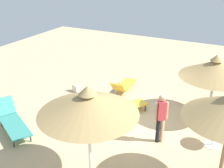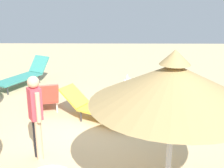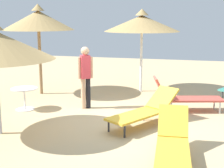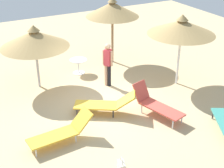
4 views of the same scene
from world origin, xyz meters
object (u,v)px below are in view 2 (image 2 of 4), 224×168
at_px(parasol_umbrella_near_right, 173,84).
at_px(handbag, 127,83).
at_px(lounge_chair_back, 161,97).
at_px(lounge_chair_far_left, 24,75).
at_px(person_standing_near_left, 36,113).
at_px(lounge_chair_far_right, 47,94).
at_px(lounge_chair_center, 95,107).

xyz_separation_m(parasol_umbrella_near_right, handbag, (0.44, -5.74, -1.79)).
distance_m(parasol_umbrella_near_right, lounge_chair_back, 4.13).
height_order(lounge_chair_far_left, person_standing_near_left, person_standing_near_left).
bearing_deg(lounge_chair_far_left, lounge_chair_back, 154.31).
xyz_separation_m(lounge_chair_far_left, lounge_chair_far_right, (-1.27, 2.13, 0.04)).
height_order(lounge_chair_far_left, lounge_chair_center, lounge_chair_far_left).
height_order(parasol_umbrella_near_right, lounge_chair_far_right, parasol_umbrella_near_right).
bearing_deg(parasol_umbrella_near_right, lounge_chair_far_left, -55.59).
xyz_separation_m(parasol_umbrella_near_right, person_standing_near_left, (2.41, -1.15, -0.97)).
bearing_deg(person_standing_near_left, lounge_chair_far_right, -81.47).
relative_size(parasol_umbrella_near_right, lounge_chair_far_left, 1.14).
distance_m(parasol_umbrella_near_right, lounge_chair_far_left, 7.39).
relative_size(lounge_chair_far_left, person_standing_near_left, 1.29).
relative_size(lounge_chair_back, lounge_chair_far_right, 1.02).
bearing_deg(lounge_chair_far_right, parasol_umbrella_near_right, 126.27).
bearing_deg(parasol_umbrella_near_right, lounge_chair_center, -65.09).
height_order(parasol_umbrella_near_right, lounge_chair_back, parasol_umbrella_near_right).
distance_m(lounge_chair_far_left, handbag, 3.65).
distance_m(lounge_chair_back, lounge_chair_far_left, 5.02).
bearing_deg(parasol_umbrella_near_right, handbag, -85.57).
distance_m(lounge_chair_back, lounge_chair_center, 2.00).
distance_m(parasol_umbrella_near_right, handbag, 6.03).
distance_m(lounge_chair_center, person_standing_near_left, 2.18).
distance_m(lounge_chair_far_left, person_standing_near_left, 5.12).
bearing_deg(handbag, person_standing_near_left, 66.82).
bearing_deg(lounge_chair_back, person_standing_near_left, 42.67).
xyz_separation_m(parasol_umbrella_near_right, lounge_chair_far_left, (4.08, -5.96, -1.58)).
bearing_deg(handbag, lounge_chair_center, 71.24).
bearing_deg(handbag, lounge_chair_back, 114.42).
relative_size(parasol_umbrella_near_right, lounge_chair_far_right, 1.31).
height_order(parasol_umbrella_near_right, person_standing_near_left, parasol_umbrella_near_right).
height_order(lounge_chair_back, handbag, lounge_chair_back).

